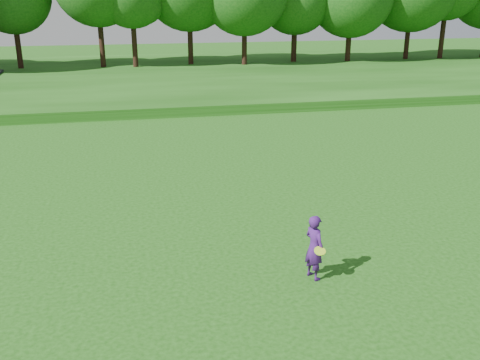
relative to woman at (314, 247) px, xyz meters
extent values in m
plane|color=#17480D|center=(-2.15, 0.18, -0.83)|extent=(140.00, 140.00, 0.00)
cube|color=#17480D|center=(-2.15, 34.18, -0.53)|extent=(130.00, 30.00, 0.60)
cube|color=gray|center=(-2.15, 20.18, -0.81)|extent=(130.00, 1.60, 0.04)
imported|color=#421769|center=(0.00, 0.00, 0.00)|extent=(0.59, 0.71, 1.67)
cylinder|color=#BAE824|center=(0.03, -0.30, 0.04)|extent=(0.28, 0.27, 0.14)
camera|label=1|loc=(-4.29, -11.17, 5.83)|focal=40.00mm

